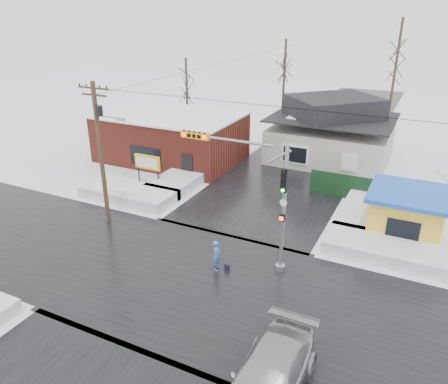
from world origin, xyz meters
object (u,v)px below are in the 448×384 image
at_px(marquee_sign, 147,163).
at_px(kiosk, 406,213).
at_px(traffic_signal, 255,187).
at_px(pedestrian, 217,256).
at_px(car, 269,380).
at_px(utility_pole, 101,146).

distance_m(marquee_sign, kiosk, 18.51).
distance_m(traffic_signal, pedestrian, 4.22).
relative_size(marquee_sign, pedestrian, 1.50).
xyz_separation_m(traffic_signal, marquee_sign, (-11.43, 6.53, -2.62)).
bearing_deg(kiosk, marquee_sign, -178.45).
height_order(marquee_sign, car, marquee_sign).
bearing_deg(car, kiosk, 78.00).
bearing_deg(kiosk, traffic_signal, -135.16).
distance_m(pedestrian, car, 8.52).
distance_m(traffic_signal, car, 9.64).
bearing_deg(pedestrian, traffic_signal, -57.18).
relative_size(traffic_signal, car, 1.18).
distance_m(kiosk, car, 15.36).
height_order(utility_pole, car, utility_pole).
distance_m(utility_pole, kiosk, 18.95).
relative_size(marquee_sign, car, 0.43).
bearing_deg(pedestrian, utility_pole, 66.77).
relative_size(traffic_signal, utility_pole, 0.78).
distance_m(utility_pole, car, 17.18).
bearing_deg(car, traffic_signal, 115.95).
bearing_deg(traffic_signal, utility_pole, 177.05).
relative_size(utility_pole, car, 1.52).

